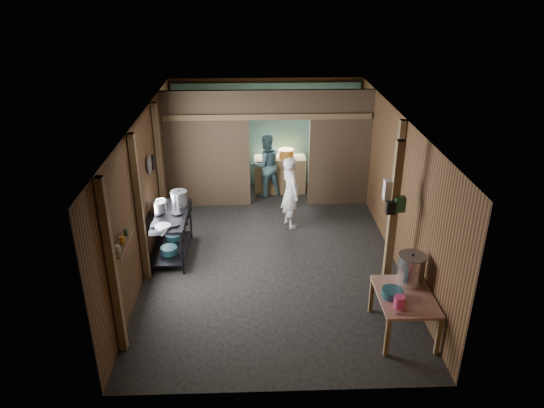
{
  "coord_description": "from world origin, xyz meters",
  "views": [
    {
      "loc": [
        -0.3,
        -8.37,
        4.87
      ],
      "look_at": [
        0.0,
        -0.2,
        1.1
      ],
      "focal_mm": 33.66,
      "sensor_mm": 36.0,
      "label": 1
    }
  ],
  "objects_px": {
    "prep_table": "(403,313)",
    "cook": "(290,192)",
    "gas_range": "(170,235)",
    "stove_pot_large": "(179,199)",
    "yellow_tub": "(286,153)",
    "pink_bucket": "(399,302)",
    "stock_pot": "(411,270)"
  },
  "relations": [
    {
      "from": "stove_pot_large",
      "to": "cook",
      "type": "distance_m",
      "value": 2.29
    },
    {
      "from": "gas_range",
      "to": "yellow_tub",
      "type": "relative_size",
      "value": 4.03
    },
    {
      "from": "pink_bucket",
      "to": "stove_pot_large",
      "type": "bearing_deg",
      "value": 138.25
    },
    {
      "from": "gas_range",
      "to": "prep_table",
      "type": "relative_size",
      "value": 1.33
    },
    {
      "from": "yellow_tub",
      "to": "stock_pot",
      "type": "bearing_deg",
      "value": -72.98
    },
    {
      "from": "stove_pot_large",
      "to": "pink_bucket",
      "type": "relative_size",
      "value": 1.71
    },
    {
      "from": "gas_range",
      "to": "stock_pot",
      "type": "xyz_separation_m",
      "value": [
        3.86,
        -2.02,
        0.43
      ]
    },
    {
      "from": "gas_range",
      "to": "cook",
      "type": "xyz_separation_m",
      "value": [
        2.3,
        1.15,
        0.32
      ]
    },
    {
      "from": "gas_range",
      "to": "stove_pot_large",
      "type": "relative_size",
      "value": 4.59
    },
    {
      "from": "gas_range",
      "to": "cook",
      "type": "relative_size",
      "value": 0.96
    },
    {
      "from": "prep_table",
      "to": "cook",
      "type": "height_order",
      "value": "cook"
    },
    {
      "from": "pink_bucket",
      "to": "cook",
      "type": "bearing_deg",
      "value": 108.01
    },
    {
      "from": "stock_pot",
      "to": "pink_bucket",
      "type": "distance_m",
      "value": 0.71
    },
    {
      "from": "pink_bucket",
      "to": "yellow_tub",
      "type": "xyz_separation_m",
      "value": [
        -1.21,
        5.62,
        0.22
      ]
    },
    {
      "from": "stove_pot_large",
      "to": "yellow_tub",
      "type": "bearing_deg",
      "value": 50.59
    },
    {
      "from": "stove_pot_large",
      "to": "prep_table",
      "type": "bearing_deg",
      "value": -37.43
    },
    {
      "from": "stove_pot_large",
      "to": "yellow_tub",
      "type": "relative_size",
      "value": 0.88
    },
    {
      "from": "yellow_tub",
      "to": "prep_table",
      "type": "bearing_deg",
      "value": -75.43
    },
    {
      "from": "prep_table",
      "to": "cook",
      "type": "bearing_deg",
      "value": 111.93
    },
    {
      "from": "prep_table",
      "to": "cook",
      "type": "relative_size",
      "value": 0.72
    },
    {
      "from": "prep_table",
      "to": "cook",
      "type": "xyz_separation_m",
      "value": [
        -1.41,
        3.5,
        0.43
      ]
    },
    {
      "from": "stove_pot_large",
      "to": "cook",
      "type": "relative_size",
      "value": 0.21
    },
    {
      "from": "gas_range",
      "to": "stove_pot_large",
      "type": "xyz_separation_m",
      "value": [
        0.17,
        0.37,
        0.56
      ]
    },
    {
      "from": "stock_pot",
      "to": "cook",
      "type": "height_order",
      "value": "cook"
    },
    {
      "from": "pink_bucket",
      "to": "yellow_tub",
      "type": "height_order",
      "value": "yellow_tub"
    },
    {
      "from": "gas_range",
      "to": "pink_bucket",
      "type": "distance_m",
      "value": 4.42
    },
    {
      "from": "gas_range",
      "to": "stove_pot_large",
      "type": "height_order",
      "value": "stove_pot_large"
    },
    {
      "from": "prep_table",
      "to": "yellow_tub",
      "type": "bearing_deg",
      "value": 104.57
    },
    {
      "from": "pink_bucket",
      "to": "cook",
      "type": "xyz_separation_m",
      "value": [
        -1.23,
        3.79,
        0.02
      ]
    },
    {
      "from": "prep_table",
      "to": "pink_bucket",
      "type": "xyz_separation_m",
      "value": [
        -0.18,
        -0.29,
        0.41
      ]
    },
    {
      "from": "stock_pot",
      "to": "yellow_tub",
      "type": "relative_size",
      "value": 1.35
    },
    {
      "from": "prep_table",
      "to": "cook",
      "type": "distance_m",
      "value": 3.8
    }
  ]
}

